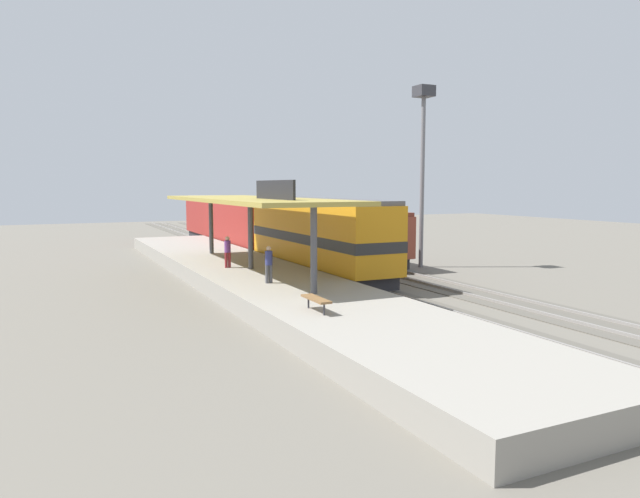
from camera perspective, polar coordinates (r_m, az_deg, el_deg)
ground_plane at (r=34.23m, az=3.75°, el=-2.76°), size 120.00×120.00×0.00m
track_near at (r=33.30m, az=0.75°, el=-2.94°), size 3.20×110.00×0.16m
track_far at (r=35.56m, az=7.41°, el=-2.41°), size 3.20×110.00×0.16m
platform at (r=31.49m, az=-6.78°, el=-2.75°), size 6.00×44.00×0.90m
station_canopy at (r=31.03m, az=-6.82°, el=4.70°), size 5.20×18.00×4.70m
platform_bench at (r=20.58m, az=-0.39°, el=-4.96°), size 0.44×1.70×0.50m
locomotive at (r=34.19m, az=-0.23°, el=1.32°), size 2.93×14.43×4.44m
passenger_carriage_single at (r=51.01m, az=-8.94°, el=2.75°), size 2.90×20.00×4.24m
freight_car at (r=40.38m, az=2.88°, el=1.44°), size 2.80×12.00×3.54m
light_mast at (r=38.65m, az=10.09°, el=10.68°), size 1.10×1.10×11.70m
person_waiting at (r=26.60m, az=-5.05°, el=-1.32°), size 0.34×0.34×1.71m
person_walking at (r=31.90m, az=-9.07°, el=-0.12°), size 0.34×0.34×1.71m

